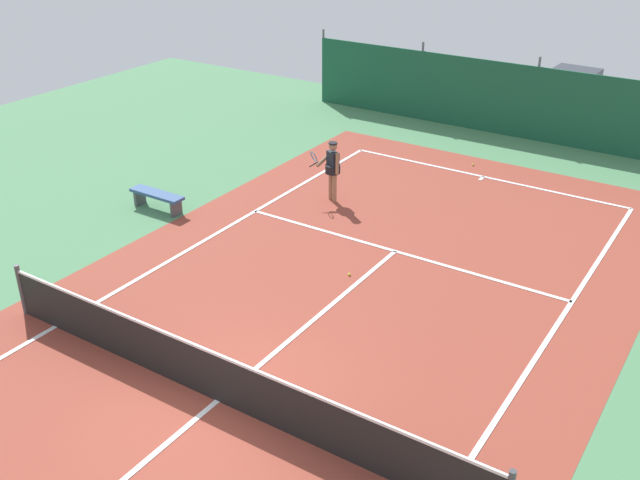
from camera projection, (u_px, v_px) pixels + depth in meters
ground_plane at (218, 401)px, 12.33m from camera, size 36.00×36.00×0.00m
court_surface at (218, 401)px, 12.33m from camera, size 11.02×26.60×0.01m
tennis_net at (216, 376)px, 12.10m from camera, size 10.12×0.10×1.10m
back_fence at (536, 116)px, 24.25m from camera, size 16.30×0.98×2.70m
tennis_player at (332, 167)px, 19.32m from camera, size 0.86×0.62×1.64m
tennis_ball_near_player at (349, 274)px, 16.09m from camera, size 0.07×0.07×0.07m
tennis_ball_midcourt at (473, 165)px, 22.02m from camera, size 0.07×0.07×0.07m
parked_car at (570, 95)px, 25.88m from camera, size 2.17×4.28×1.68m
courtside_bench at (157, 197)px, 19.03m from camera, size 1.60×0.40×0.49m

